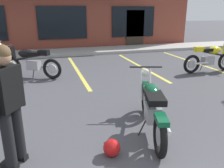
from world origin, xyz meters
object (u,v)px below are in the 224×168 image
person_in_black_shirt (8,101)px  helmet_on_pavement (112,148)px  motorcycle_foreground_classic (152,107)px  motorcycle_blue_standard (213,57)px  motorcycle_silver_naked (28,61)px

person_in_black_shirt → helmet_on_pavement: bearing=-8.4°
motorcycle_foreground_classic → motorcycle_blue_standard: same height
motorcycle_silver_naked → motorcycle_blue_standard: (6.14, -1.10, 0.00)m
motorcycle_silver_naked → motorcycle_blue_standard: bearing=-10.2°
motorcycle_blue_standard → person_in_black_shirt: bearing=-150.0°
motorcycle_silver_naked → helmet_on_pavement: motorcycle_silver_naked is taller
motorcycle_foreground_classic → motorcycle_silver_naked: same height
motorcycle_silver_naked → motorcycle_blue_standard: same height
motorcycle_silver_naked → motorcycle_foreground_classic: bearing=-62.9°
motorcycle_blue_standard → helmet_on_pavement: bearing=-142.1°
motorcycle_blue_standard → motorcycle_silver_naked: bearing=169.8°
motorcycle_foreground_classic → person_in_black_shirt: bearing=-171.8°
motorcycle_silver_naked → motorcycle_blue_standard: 6.24m
motorcycle_silver_naked → person_in_black_shirt: (0.00, -4.65, 0.42)m
motorcycle_blue_standard → helmet_on_pavement: 6.10m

